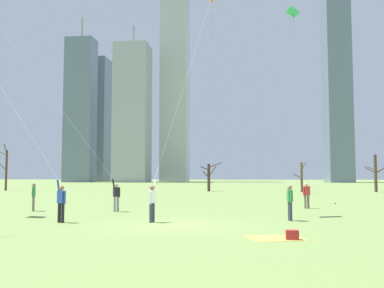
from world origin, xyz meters
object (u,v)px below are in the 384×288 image
at_px(bystander_far_off_by_trees, 290,201).
at_px(bare_tree_leftmost, 302,176).
at_px(bare_tree_center, 209,176).
at_px(kite_flyer_midfield_right_purple, 30,147).
at_px(bystander_watching_nearby, 307,194).
at_px(bare_tree_far_right_edge, 376,173).
at_px(bystander_strolling_midfield, 34,195).
at_px(kite_flyer_midfield_left_orange, 171,136).
at_px(bare_tree_right_of_center, 6,168).
at_px(kite_flyer_foreground_right_yellow, 82,148).
at_px(picnic_spot, 285,236).
at_px(distant_kite_high_overhead_green, 296,28).

distance_m(bystander_far_off_by_trees, bare_tree_leftmost, 34.97).
bearing_deg(bare_tree_center, kite_flyer_midfield_right_purple, -98.39).
bearing_deg(bystander_watching_nearby, bare_tree_far_right_edge, 65.96).
bearing_deg(bystander_strolling_midfield, kite_flyer_midfield_left_orange, -24.40).
height_order(kite_flyer_midfield_right_purple, bare_tree_right_of_center, kite_flyer_midfield_right_purple).
bearing_deg(bystander_watching_nearby, bare_tree_center, 106.54).
xyz_separation_m(kite_flyer_midfield_left_orange, bare_tree_right_of_center, (-28.77, 35.13, -0.77)).
bearing_deg(kite_flyer_midfield_right_purple, bystander_watching_nearby, 32.80).
distance_m(kite_flyer_midfield_right_purple, bystander_far_off_by_trees, 12.23).
height_order(bystander_far_off_by_trees, bare_tree_leftmost, bare_tree_leftmost).
distance_m(kite_flyer_foreground_right_yellow, bare_tree_center, 33.72).
relative_size(bystander_far_off_by_trees, picnic_spot, 0.77).
distance_m(bare_tree_right_of_center, bare_tree_far_right_edge, 48.75).
bearing_deg(bystander_strolling_midfield, bare_tree_right_of_center, 122.74).
xyz_separation_m(kite_flyer_midfield_right_purple, bare_tree_right_of_center, (-22.32, 36.07, -0.29)).
height_order(distant_kite_high_overhead_green, picnic_spot, distant_kite_high_overhead_green).
distance_m(kite_flyer_midfield_right_purple, bystander_strolling_midfield, 5.95).
bearing_deg(distant_kite_high_overhead_green, bystander_watching_nearby, -90.30).
bearing_deg(bare_tree_leftmost, distant_kite_high_overhead_green, -98.16).
height_order(bystander_far_off_by_trees, picnic_spot, bystander_far_off_by_trees).
xyz_separation_m(bystander_watching_nearby, bare_tree_leftmost, (3.37, 27.01, 1.08)).
distance_m(bystander_watching_nearby, distant_kite_high_overhead_green, 12.50).
bearing_deg(bare_tree_leftmost, kite_flyer_foreground_right_yellow, -116.21).
bearing_deg(distant_kite_high_overhead_green, kite_flyer_midfield_right_purple, -137.73).
bearing_deg(picnic_spot, bystander_watching_nearby, 78.72).
relative_size(picnic_spot, bare_tree_right_of_center, 0.33).
height_order(kite_flyer_midfield_left_orange, bare_tree_far_right_edge, kite_flyer_midfield_left_orange).
distance_m(kite_flyer_midfield_left_orange, bare_tree_far_right_edge, 41.45).
bearing_deg(bystander_far_off_by_trees, bare_tree_center, 100.29).
distance_m(bystander_watching_nearby, bare_tree_far_right_edge, 31.11).
height_order(bystander_far_off_by_trees, distant_kite_high_overhead_green, distant_kite_high_overhead_green).
height_order(picnic_spot, bare_tree_right_of_center, bare_tree_right_of_center).
distance_m(bystander_far_off_by_trees, bystander_watching_nearby, 7.77).
xyz_separation_m(bystander_far_off_by_trees, bare_tree_right_of_center, (-34.22, 34.75, 2.20)).
distance_m(kite_flyer_midfield_right_purple, bare_tree_right_of_center, 42.42).
bearing_deg(kite_flyer_midfield_left_orange, kite_flyer_midfield_right_purple, -171.72).
distance_m(bystander_strolling_midfield, bystander_far_off_by_trees, 14.63).
xyz_separation_m(bare_tree_leftmost, bare_tree_center, (-11.68, 0.99, -0.01)).
height_order(kite_flyer_midfield_left_orange, bare_tree_center, kite_flyer_midfield_left_orange).
relative_size(kite_flyer_midfield_left_orange, bystander_strolling_midfield, 8.06).
bearing_deg(picnic_spot, kite_flyer_foreground_right_yellow, 141.61).
relative_size(kite_flyer_midfield_right_purple, bare_tree_leftmost, 3.02).
relative_size(picnic_spot, bare_tree_center, 0.55).
xyz_separation_m(bystander_far_off_by_trees, bare_tree_leftmost, (5.22, 34.56, 1.08)).
relative_size(bystander_watching_nearby, picnic_spot, 0.77).
distance_m(kite_flyer_midfield_right_purple, kite_flyer_foreground_right_yellow, 3.64).
bearing_deg(bystander_far_off_by_trees, picnic_spot, -97.87).
bearing_deg(bystander_watching_nearby, bystander_strolling_midfield, -166.12).
xyz_separation_m(kite_flyer_midfield_left_orange, kite_flyer_foreground_right_yellow, (-5.29, 2.51, -0.34)).
relative_size(kite_flyer_midfield_left_orange, kite_flyer_foreground_right_yellow, 0.78).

